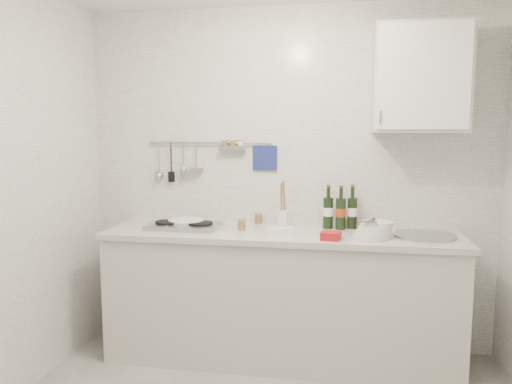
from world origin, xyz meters
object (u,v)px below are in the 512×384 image
at_px(wall_cabinet, 420,79).
at_px(plate_stack_sink, 374,230).
at_px(wine_bottles, 340,207).
at_px(utensil_crock, 283,216).
at_px(plate_stack_hob, 185,223).

height_order(wall_cabinet, plate_stack_sink, wall_cabinet).
relative_size(plate_stack_sink, wine_bottles, 0.85).
distance_m(wall_cabinet, utensil_crock, 1.31).
xyz_separation_m(wine_bottles, utensil_crock, (-0.41, -0.03, -0.07)).
bearing_deg(plate_stack_hob, plate_stack_sink, -6.58).
height_order(plate_stack_hob, plate_stack_sink, plate_stack_sink).
bearing_deg(wall_cabinet, plate_stack_sink, -142.53).
distance_m(plate_stack_hob, wine_bottles, 1.13).
bearing_deg(plate_stack_hob, wall_cabinet, 2.12).
bearing_deg(wall_cabinet, utensil_crock, 178.87).
bearing_deg(wine_bottles, wall_cabinet, -5.33).
distance_m(plate_stack_sink, utensil_crock, 0.67).
relative_size(plate_stack_hob, plate_stack_sink, 1.10).
height_order(plate_stack_hob, utensil_crock, utensil_crock).
height_order(wine_bottles, utensil_crock, utensil_crock).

